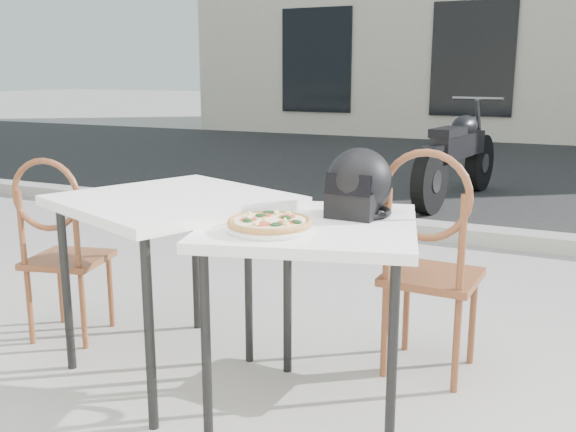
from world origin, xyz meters
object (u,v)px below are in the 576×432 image
at_px(cafe_chair_side, 59,240).
at_px(helmet, 358,186).
at_px(motorcycle, 458,157).
at_px(pizza, 270,222).
at_px(cafe_table_main, 311,239).
at_px(cafe_chair_main, 429,253).
at_px(cafe_table_side, 173,213).
at_px(plate, 270,228).

bearing_deg(cafe_chair_side, helmet, 171.22).
bearing_deg(motorcycle, pizza, -78.96).
height_order(cafe_table_main, pizza, pizza).
distance_m(cafe_chair_side, motorcycle, 4.66).
xyz_separation_m(cafe_chair_main, cafe_chair_side, (-1.75, -0.38, -0.05)).
height_order(cafe_chair_side, motorcycle, motorcycle).
relative_size(cafe_table_side, cafe_chair_side, 1.17).
height_order(cafe_table_side, cafe_chair_side, cafe_chair_side).
height_order(helmet, cafe_chair_main, helmet).
xyz_separation_m(plate, cafe_chair_main, (0.45, 0.63, -0.20)).
bearing_deg(plate, cafe_table_side, 159.52).
relative_size(cafe_table_main, pizza, 2.37).
relative_size(pizza, cafe_chair_side, 0.44).
xyz_separation_m(cafe_table_main, pizza, (-0.08, -0.20, 0.10)).
height_order(pizza, cafe_table_side, pizza).
bearing_deg(pizza, cafe_table_main, 69.30).
distance_m(cafe_table_side, cafe_chair_side, 0.75).
height_order(cafe_chair_main, cafe_chair_side, cafe_chair_main).
xyz_separation_m(pizza, cafe_chair_main, (0.45, 0.63, -0.23)).
height_order(plate, motorcycle, motorcycle).
bearing_deg(cafe_chair_side, plate, 154.96).
relative_size(helmet, cafe_chair_main, 0.28).
relative_size(cafe_chair_main, motorcycle, 0.48).
bearing_deg(cafe_table_side, pizza, -20.46).
relative_size(pizza, cafe_table_side, 0.38).
distance_m(helmet, motorcycle, 4.44).
bearing_deg(cafe_table_side, motorcycle, 85.21).
bearing_deg(cafe_chair_side, cafe_table_main, 163.87).
distance_m(cafe_table_side, motorcycle, 4.59).
bearing_deg(cafe_chair_main, pizza, 57.06).
bearing_deg(plate, motorcycle, 92.39).
relative_size(cafe_table_main, motorcycle, 0.46).
distance_m(plate, cafe_chair_side, 1.35).
bearing_deg(plate, cafe_chair_side, 168.84).
bearing_deg(helmet, cafe_chair_side, -172.08).
bearing_deg(cafe_chair_main, motorcycle, -78.64).
distance_m(cafe_table_main, helmet, 0.30).
bearing_deg(cafe_table_main, plate, -110.73).
xyz_separation_m(cafe_table_main, plate, (-0.08, -0.20, 0.08)).
xyz_separation_m(cafe_chair_main, motorcycle, (-0.65, 4.15, -0.10)).
relative_size(cafe_chair_side, motorcycle, 0.44).
distance_m(pizza, motorcycle, 4.80).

